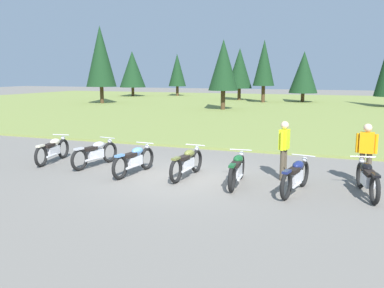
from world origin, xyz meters
name	(u,v)px	position (x,y,z in m)	size (l,w,h in m)	color
ground_plane	(185,178)	(0.00, 0.00, 0.00)	(140.00, 140.00, 0.00)	slate
grass_moorland	(296,107)	(0.00, 26.50, 0.05)	(80.00, 44.00, 0.10)	olive
forest_treeline	(303,62)	(0.01, 30.60, 4.08)	(43.41, 20.62, 8.61)	#47331E
motorcycle_cream	(53,150)	(-4.97, 0.39, 0.44)	(0.66, 2.09, 0.88)	black
motorcycle_silver	(95,153)	(-3.27, 0.39, 0.44)	(0.62, 2.09, 0.88)	black
motorcycle_sky_blue	(134,160)	(-1.58, -0.10, 0.44)	(0.62, 2.10, 0.88)	black
motorcycle_olive	(187,163)	(0.03, 0.10, 0.44)	(0.62, 2.10, 0.88)	black
motorcycle_british_green	(237,169)	(1.60, -0.19, 0.44)	(0.62, 2.10, 0.88)	black
motorcycle_navy	(296,176)	(3.17, -0.38, 0.44)	(0.67, 2.08, 0.88)	black
motorcycle_black	(367,178)	(4.85, -0.01, 0.44)	(0.70, 2.08, 0.88)	black
rider_with_back_turned	(284,147)	(2.68, 0.83, 0.95)	(0.27, 0.54, 1.67)	#4C4233
rider_in_hivis_vest	(366,150)	(4.82, 1.03, 0.95)	(0.55, 0.24, 1.67)	#4C4233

